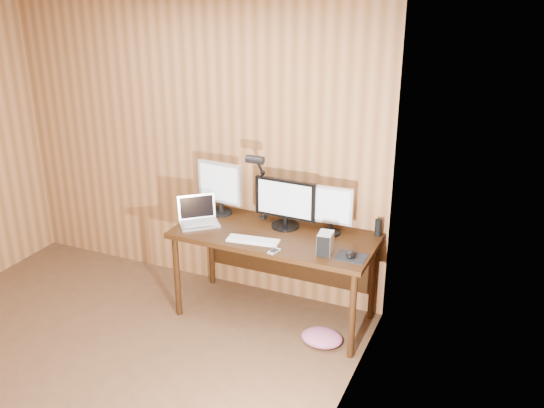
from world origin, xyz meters
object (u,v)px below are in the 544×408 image
Objects in this scene: hard_drive at (325,243)px; speaker at (378,227)px; monitor_center at (285,203)px; mouse at (351,254)px; monitor_right at (331,209)px; desk at (278,244)px; desk_lamp at (259,177)px; keyboard at (253,240)px; phone at (274,251)px; monitor_left at (220,186)px; laptop at (198,217)px.

hard_drive is 0.54m from speaker.
monitor_center is 0.57m from hard_drive.
hard_drive reaches higher than mouse.
desk is at bearing -168.45° from monitor_right.
monitor_center is (0.03, 0.08, 0.33)m from desk.
desk_lamp is at bearing 177.54° from monitor_right.
keyboard is 0.24m from phone.
monitor_left is 1.17× the size of laptop.
desk_lamp is (-0.34, 0.47, 0.38)m from phone.
speaker is 1.02m from desk_lamp.
desk_lamp is at bearing 147.63° from hard_drive.
monitor_right is 1.09m from laptop.
desk is 4.09× the size of monitor_right.
keyboard is at bearing -145.97° from monitor_right.
monitor_left is at bearing -175.66° from speaker.
desk is at bearing -106.17° from monitor_center.
desk is 3.53× the size of monitor_left.
speaker is (1.41, 0.35, 0.01)m from laptop.
monitor_left is 1.35m from speaker.
keyboard is 0.98m from speaker.
laptop is (-1.06, -0.23, -0.15)m from monitor_right.
keyboard is (0.48, -0.39, -0.23)m from monitor_left.
phone is at bearing -136.59° from speaker.
speaker reaches higher than phone.
monitor_left reaches higher than phone.
mouse is 1.01m from desk_lamp.
monitor_center reaches higher than monitor_right.
phone is 0.87m from speaker.
hard_drive reaches higher than keyboard.
desk is 0.34m from monitor_center.
desk is 0.70m from monitor_left.
desk_lamp reaches higher than desk.
desk is 14.19× the size of mouse.
hard_drive reaches higher than desk.
hard_drive is 0.38m from phone.
monitor_center is at bearing 72.32° from desk.
monitor_left reaches higher than mouse.
hard_drive is at bearing -121.03° from speaker.
speaker is at bearing 12.44° from monitor_center.
keyboard is (-0.12, -0.35, -0.20)m from monitor_center.
mouse is at bearing 27.94° from phone.
phone is (0.10, -0.45, -0.20)m from monitor_center.
desk_lamp is (-0.97, -0.12, 0.32)m from speaker.
speaker is at bearing 52.82° from hard_drive.
desk is 2.57× the size of desk_lamp.
speaker is (0.08, 0.45, 0.04)m from mouse.
laptop is (-0.68, -0.21, -0.15)m from monitor_center.
hard_drive is at bearing -4.59° from keyboard.
monitor_center is 4.56× the size of mouse.
phone is (-0.55, -0.15, -0.02)m from mouse.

